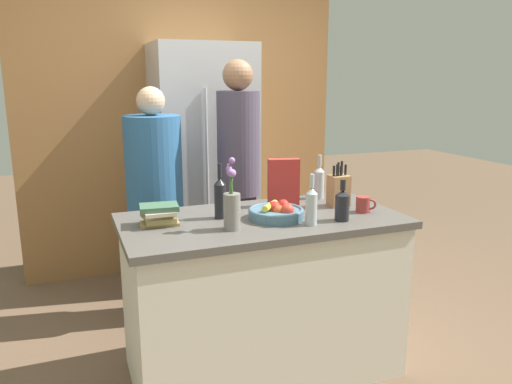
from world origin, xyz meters
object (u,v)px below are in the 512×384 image
at_px(person_at_sink, 155,193).
at_px(bottle_water, 311,205).
at_px(coffee_mug, 363,204).
at_px(cereal_box, 284,182).
at_px(book_stack, 159,214).
at_px(fruit_bowl, 277,212).
at_px(flower_vase, 232,205).
at_px(person_in_blue, 239,171).
at_px(knife_block, 339,190).
at_px(refrigerator, 204,165).
at_px(bottle_vinegar, 342,205).
at_px(bottle_wine, 220,197).
at_px(bottle_oil, 319,181).

bearing_deg(person_at_sink, bottle_water, -73.69).
bearing_deg(bottle_water, coffee_mug, 16.56).
distance_m(cereal_box, book_stack, 0.77).
relative_size(fruit_bowl, book_stack, 1.43).
xyz_separation_m(fruit_bowl, book_stack, (-0.61, 0.11, 0.02)).
distance_m(flower_vase, person_in_blue, 1.03).
bearing_deg(knife_block, refrigerator, 106.93).
relative_size(bottle_vinegar, bottle_wine, 0.74).
bearing_deg(bottle_wine, bottle_water, -36.01).
relative_size(fruit_bowl, bottle_wine, 0.99).
bearing_deg(book_stack, coffee_mug, -8.19).
bearing_deg(person_in_blue, fruit_bowl, -81.63).
bearing_deg(bottle_oil, bottle_water, -121.93).
bearing_deg(person_in_blue, refrigerator, 109.80).
xyz_separation_m(fruit_bowl, person_in_blue, (0.08, 0.86, 0.07)).
relative_size(knife_block, person_at_sink, 0.17).
xyz_separation_m(fruit_bowl, person_at_sink, (-0.49, 0.94, -0.06)).
relative_size(refrigerator, bottle_oil, 7.00).
distance_m(bottle_wine, person_at_sink, 0.86).
relative_size(knife_block, bottle_water, 0.99).
height_order(cereal_box, person_at_sink, person_at_sink).
bearing_deg(cereal_box, book_stack, -169.77).
bearing_deg(bottle_oil, book_stack, -167.78).
relative_size(coffee_mug, bottle_wine, 0.36).
relative_size(refrigerator, coffee_mug, 17.92).
xyz_separation_m(refrigerator, flower_vase, (-0.30, -1.63, 0.08)).
relative_size(refrigerator, cereal_box, 6.85).
relative_size(fruit_bowl, person_at_sink, 0.19).
bearing_deg(person_in_blue, book_stack, -118.61).
height_order(flower_vase, person_in_blue, person_in_blue).
bearing_deg(knife_block, bottle_vinegar, -116.75).
distance_m(refrigerator, flower_vase, 1.66).
xyz_separation_m(fruit_bowl, knife_block, (0.45, 0.12, 0.06)).
bearing_deg(coffee_mug, cereal_box, 140.34).
bearing_deg(coffee_mug, book_stack, 171.81).
bearing_deg(person_in_blue, bottle_wine, -102.12).
bearing_deg(fruit_bowl, bottle_wine, 156.48).
relative_size(cereal_box, bottle_water, 1.05).
distance_m(fruit_bowl, knife_block, 0.47).
height_order(knife_block, bottle_oil, bottle_oil).
bearing_deg(person_at_sink, cereal_box, -59.94).
relative_size(cereal_box, coffee_mug, 2.62).
relative_size(fruit_bowl, bottle_oil, 1.08).
xyz_separation_m(refrigerator, fruit_bowl, (-0.02, -1.53, -0.01)).
xyz_separation_m(knife_block, flower_vase, (-0.73, -0.22, 0.03)).
bearing_deg(bottle_oil, fruit_bowl, -142.23).
xyz_separation_m(coffee_mug, bottle_vinegar, (-0.20, -0.10, 0.04)).
bearing_deg(bottle_oil, person_in_blue, 123.20).
distance_m(flower_vase, cereal_box, 0.55).
relative_size(flower_vase, bottle_water, 1.37).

